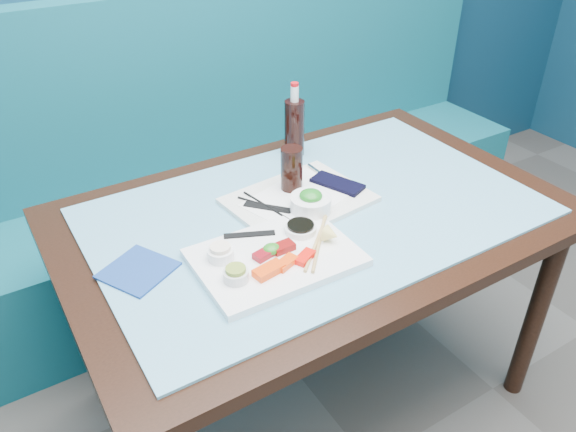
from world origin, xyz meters
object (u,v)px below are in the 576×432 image
cola_bottle_body (294,128)px  blue_napkin (138,270)px  booth_bench (203,195)px  sashimi_plate (275,258)px  cola_glass (292,169)px  serving_tray (299,200)px  dining_table (315,236)px  seaweed_bowl (311,204)px

cola_bottle_body → blue_napkin: 0.73m
booth_bench → sashimi_plate: (-0.21, -0.98, 0.39)m
booth_bench → cola_glass: size_ratio=22.99×
serving_tray → cola_glass: size_ratio=2.91×
blue_napkin → cola_glass: bearing=13.1°
blue_napkin → dining_table: bearing=0.4°
seaweed_bowl → cola_bottle_body: 0.38m
dining_table → blue_napkin: (-0.52, -0.00, 0.09)m
sashimi_plate → dining_table: bearing=34.4°
dining_table → blue_napkin: 0.52m
dining_table → cola_bottle_body: (0.13, 0.32, 0.18)m
dining_table → sashimi_plate: bearing=-146.6°
booth_bench → dining_table: (0.00, -0.84, 0.29)m
sashimi_plate → cola_bottle_body: cola_bottle_body is taller
dining_table → seaweed_bowl: 0.13m
booth_bench → seaweed_bowl: (-0.03, -0.86, 0.42)m
cola_glass → blue_napkin: size_ratio=0.88×
dining_table → blue_napkin: size_ratio=9.43×
seaweed_bowl → cola_glass: (0.02, 0.13, 0.04)m
seaweed_bowl → cola_glass: 0.14m
serving_tray → cola_glass: (0.01, 0.05, 0.07)m
cola_glass → booth_bench: bearing=89.3°
booth_bench → seaweed_bowl: bearing=-92.0°
cola_bottle_body → booth_bench: bearing=104.2°
sashimi_plate → booth_bench: bearing=78.6°
serving_tray → cola_glass: cola_glass is taller
seaweed_bowl → serving_tray: bearing=82.4°
cola_bottle_body → blue_napkin: cola_bottle_body is taller
serving_tray → seaweed_bowl: (-0.01, -0.07, 0.03)m
dining_table → serving_tray: serving_tray is taller
serving_tray → cola_glass: bearing=73.3°
serving_tray → dining_table: bearing=-78.2°
sashimi_plate → seaweed_bowl: size_ratio=3.42×
booth_bench → cola_bottle_body: booth_bench is taller
dining_table → sashimi_plate: size_ratio=3.62×
cola_bottle_body → serving_tray: bearing=-119.7°
sashimi_plate → cola_bottle_body: size_ratio=2.11×
booth_bench → serving_tray: size_ratio=7.89×
serving_tray → seaweed_bowl: size_ratio=3.36×
booth_bench → dining_table: size_ratio=2.14×
blue_napkin → cola_bottle_body: bearing=26.7°
booth_bench → cola_glass: booth_bench is taller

